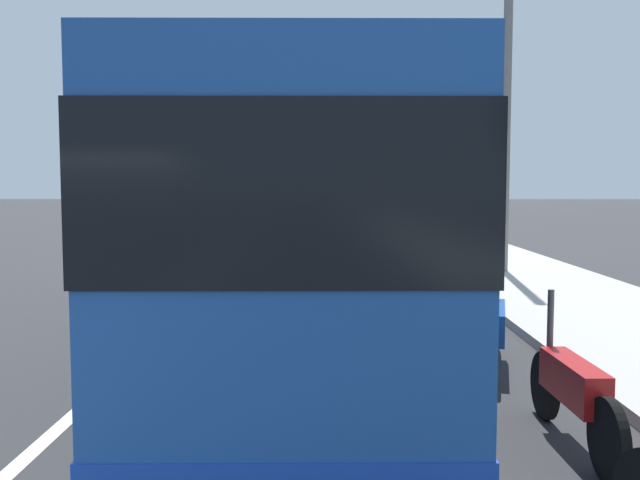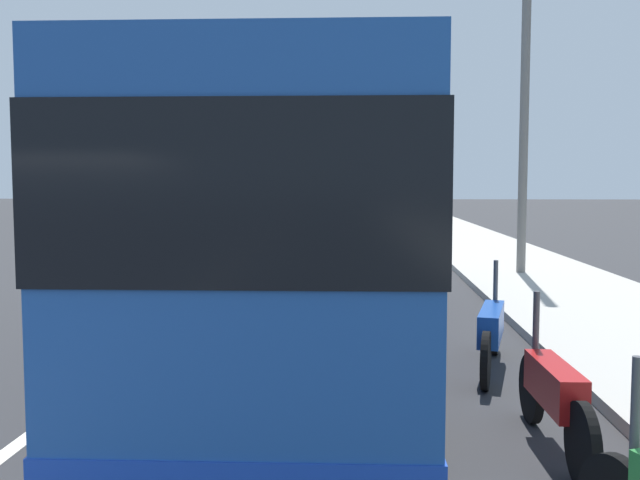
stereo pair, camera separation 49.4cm
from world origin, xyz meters
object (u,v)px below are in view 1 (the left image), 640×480
at_px(coach_bus, 303,216).
at_px(car_behind_bus, 326,222).
at_px(motorcycle_by_tree, 495,329).
at_px(motorcycle_nearest_curb, 573,392).
at_px(car_side_street, 261,206).
at_px(car_oncoming, 321,209).
at_px(car_far_distant, 241,217).
at_px(utility_pole, 507,100).

relative_size(coach_bus, car_behind_bus, 2.65).
bearing_deg(motorcycle_by_tree, coach_bus, 73.84).
xyz_separation_m(motorcycle_nearest_curb, motorcycle_by_tree, (2.59, 0.06, 0.01)).
xyz_separation_m(car_side_street, car_oncoming, (-5.58, -4.49, -0.02)).
distance_m(motorcycle_nearest_curb, car_far_distant, 29.49).
bearing_deg(coach_bus, car_far_distant, 8.00).
bearing_deg(car_oncoming, car_side_street, 35.04).
relative_size(motorcycle_nearest_curb, car_behind_bus, 0.46).
height_order(motorcycle_nearest_curb, car_far_distant, car_far_distant).
height_order(coach_bus, car_side_street, coach_bus).
bearing_deg(coach_bus, utility_pole, -33.79).
xyz_separation_m(car_behind_bus, car_oncoming, (16.13, 0.36, 0.02)).
relative_size(car_behind_bus, car_far_distant, 0.98).
bearing_deg(motorcycle_nearest_curb, coach_bus, 30.46).
bearing_deg(utility_pole, car_side_street, 15.10).
xyz_separation_m(motorcycle_by_tree, car_oncoming, (37.47, 2.53, 0.21)).
relative_size(coach_bus, car_far_distant, 2.59).
distance_m(coach_bus, utility_pole, 9.00).
xyz_separation_m(car_behind_bus, car_side_street, (21.71, 4.85, 0.04)).
relative_size(car_side_street, utility_pole, 0.52).
relative_size(motorcycle_by_tree, car_behind_bus, 0.50).
xyz_separation_m(motorcycle_nearest_curb, utility_pole, (11.26, -2.20, 3.84)).
distance_m(motorcycle_nearest_curb, motorcycle_by_tree, 2.59).
xyz_separation_m(coach_bus, utility_pole, (7.28, -4.67, 2.50)).
bearing_deg(coach_bus, motorcycle_nearest_curb, -149.29).
height_order(motorcycle_nearest_curb, car_side_street, car_side_street).
bearing_deg(motorcycle_by_tree, car_far_distant, 27.53).
height_order(motorcycle_by_tree, car_behind_bus, car_behind_bus).
xyz_separation_m(car_behind_bus, car_far_distant, (4.84, 4.22, -0.00)).
bearing_deg(car_side_street, car_far_distant, 6.03).
bearing_deg(utility_pole, motorcycle_by_tree, 165.39).
bearing_deg(car_oncoming, motorcycle_nearest_curb, 179.93).
xyz_separation_m(motorcycle_nearest_curb, car_behind_bus, (23.93, 2.23, 0.20)).
distance_m(coach_bus, car_far_distant, 25.13).
bearing_deg(car_behind_bus, car_oncoming, 5.30).
xyz_separation_m(car_far_distant, utility_pole, (-17.51, -8.65, 3.63)).
distance_m(coach_bus, car_oncoming, 36.10).
bearing_deg(car_far_distant, coach_bus, 5.66).
height_order(coach_bus, car_oncoming, coach_bus).
bearing_deg(car_oncoming, car_far_distant, 157.37).
distance_m(car_side_street, car_oncoming, 7.17).
distance_m(car_behind_bus, utility_pole, 13.91).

